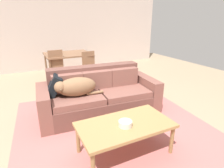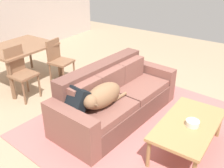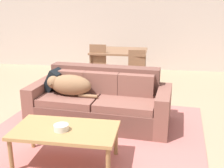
{
  "view_description": "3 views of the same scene",
  "coord_description": "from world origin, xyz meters",
  "px_view_note": "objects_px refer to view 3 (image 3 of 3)",
  "views": [
    {
      "loc": [
        -1.15,
        -2.74,
        1.7
      ],
      "look_at": [
        0.24,
        0.08,
        0.59
      ],
      "focal_mm": 30.05,
      "sensor_mm": 36.0,
      "label": 1
    },
    {
      "loc": [
        -2.84,
        -1.69,
        2.35
      ],
      "look_at": [
        0.08,
        0.33,
        0.55
      ],
      "focal_mm": 41.22,
      "sensor_mm": 36.0,
      "label": 2
    },
    {
      "loc": [
        0.9,
        -3.76,
        1.85
      ],
      "look_at": [
        0.28,
        0.02,
        0.7
      ],
      "focal_mm": 44.88,
      "sensor_mm": 36.0,
      "label": 3
    }
  ],
  "objects_px": {
    "dining_table": "(119,53)",
    "dining_chair_near_left": "(97,65)",
    "coffee_table": "(65,132)",
    "couch": "(100,102)",
    "dog_on_left_cushion": "(69,85)",
    "throw_pillow_by_left_arm": "(55,80)",
    "bowl_on_coffee_table": "(61,128)",
    "dining_chair_near_right": "(137,69)"
  },
  "relations": [
    {
      "from": "couch",
      "to": "bowl_on_coffee_table",
      "type": "height_order",
      "value": "couch"
    },
    {
      "from": "couch",
      "to": "dining_chair_near_right",
      "type": "xyz_separation_m",
      "value": [
        0.44,
        1.65,
        0.16
      ]
    },
    {
      "from": "bowl_on_coffee_table",
      "to": "dining_table",
      "type": "height_order",
      "value": "dining_table"
    },
    {
      "from": "dining_chair_near_left",
      "to": "dog_on_left_cushion",
      "type": "bearing_deg",
      "value": -91.46
    },
    {
      "from": "dog_on_left_cushion",
      "to": "dining_chair_near_right",
      "type": "relative_size",
      "value": 0.94
    },
    {
      "from": "couch",
      "to": "coffee_table",
      "type": "height_order",
      "value": "couch"
    },
    {
      "from": "coffee_table",
      "to": "dining_table",
      "type": "xyz_separation_m",
      "value": [
        0.15,
        3.48,
        0.29
      ]
    },
    {
      "from": "dining_table",
      "to": "dining_chair_near_left",
      "type": "height_order",
      "value": "dining_chair_near_left"
    },
    {
      "from": "bowl_on_coffee_table",
      "to": "dining_chair_near_left",
      "type": "xyz_separation_m",
      "value": [
        -0.24,
        3.01,
        0.04
      ]
    },
    {
      "from": "coffee_table",
      "to": "dining_chair_near_right",
      "type": "distance_m",
      "value": 2.95
    },
    {
      "from": "dining_chair_near_left",
      "to": "dining_chair_near_right",
      "type": "xyz_separation_m",
      "value": [
        0.86,
        -0.07,
        -0.04
      ]
    },
    {
      "from": "coffee_table",
      "to": "bowl_on_coffee_table",
      "type": "height_order",
      "value": "bowl_on_coffee_table"
    },
    {
      "from": "coffee_table",
      "to": "dining_chair_near_left",
      "type": "height_order",
      "value": "dining_chair_near_left"
    },
    {
      "from": "dog_on_left_cushion",
      "to": "bowl_on_coffee_table",
      "type": "relative_size",
      "value": 4.82
    },
    {
      "from": "throw_pillow_by_left_arm",
      "to": "dining_chair_near_right",
      "type": "xyz_separation_m",
      "value": [
        1.21,
        1.53,
        -0.13
      ]
    },
    {
      "from": "throw_pillow_by_left_arm",
      "to": "coffee_table",
      "type": "height_order",
      "value": "throw_pillow_by_left_arm"
    },
    {
      "from": "throw_pillow_by_left_arm",
      "to": "dining_chair_near_right",
      "type": "height_order",
      "value": "dining_chair_near_right"
    },
    {
      "from": "dining_table",
      "to": "dining_chair_near_right",
      "type": "distance_m",
      "value": 0.76
    },
    {
      "from": "couch",
      "to": "dining_table",
      "type": "bearing_deg",
      "value": 94.91
    },
    {
      "from": "coffee_table",
      "to": "bowl_on_coffee_table",
      "type": "relative_size",
      "value": 7.09
    },
    {
      "from": "dining_table",
      "to": "bowl_on_coffee_table",
      "type": "bearing_deg",
      "value": -92.82
    },
    {
      "from": "couch",
      "to": "throw_pillow_by_left_arm",
      "type": "xyz_separation_m",
      "value": [
        -0.77,
        0.12,
        0.29
      ]
    },
    {
      "from": "dog_on_left_cushion",
      "to": "throw_pillow_by_left_arm",
      "type": "height_order",
      "value": "throw_pillow_by_left_arm"
    },
    {
      "from": "couch",
      "to": "dog_on_left_cushion",
      "type": "bearing_deg",
      "value": -162.23
    },
    {
      "from": "couch",
      "to": "dining_chair_near_right",
      "type": "relative_size",
      "value": 2.57
    },
    {
      "from": "coffee_table",
      "to": "dining_table",
      "type": "bearing_deg",
      "value": 87.61
    },
    {
      "from": "bowl_on_coffee_table",
      "to": "dining_chair_near_right",
      "type": "bearing_deg",
      "value": 78.11
    },
    {
      "from": "dining_table",
      "to": "dining_chair_near_right",
      "type": "relative_size",
      "value": 1.43
    },
    {
      "from": "throw_pillow_by_left_arm",
      "to": "dining_chair_near_left",
      "type": "height_order",
      "value": "dining_chair_near_left"
    },
    {
      "from": "throw_pillow_by_left_arm",
      "to": "bowl_on_coffee_table",
      "type": "height_order",
      "value": "throw_pillow_by_left_arm"
    },
    {
      "from": "coffee_table",
      "to": "dining_chair_near_right",
      "type": "xyz_separation_m",
      "value": [
        0.59,
        2.89,
        0.08
      ]
    },
    {
      "from": "dining_chair_near_right",
      "to": "couch",
      "type": "bearing_deg",
      "value": -110.39
    },
    {
      "from": "couch",
      "to": "dining_chair_near_left",
      "type": "xyz_separation_m",
      "value": [
        -0.42,
        1.72,
        0.2
      ]
    },
    {
      "from": "dog_on_left_cushion",
      "to": "throw_pillow_by_left_arm",
      "type": "distance_m",
      "value": 0.39
    },
    {
      "from": "dog_on_left_cushion",
      "to": "dining_chair_near_right",
      "type": "height_order",
      "value": "dining_chair_near_right"
    },
    {
      "from": "throw_pillow_by_left_arm",
      "to": "coffee_table",
      "type": "bearing_deg",
      "value": -65.51
    },
    {
      "from": "coffee_table",
      "to": "bowl_on_coffee_table",
      "type": "xyz_separation_m",
      "value": [
        -0.03,
        -0.05,
        0.08
      ]
    },
    {
      "from": "dining_table",
      "to": "coffee_table",
      "type": "bearing_deg",
      "value": -92.39
    },
    {
      "from": "couch",
      "to": "dining_table",
      "type": "relative_size",
      "value": 1.8
    },
    {
      "from": "dining_table",
      "to": "dog_on_left_cushion",
      "type": "bearing_deg",
      "value": -100.98
    },
    {
      "from": "bowl_on_coffee_table",
      "to": "dining_table",
      "type": "relative_size",
      "value": 0.14
    },
    {
      "from": "throw_pillow_by_left_arm",
      "to": "bowl_on_coffee_table",
      "type": "xyz_separation_m",
      "value": [
        0.59,
        -1.41,
        -0.13
      ]
    }
  ]
}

